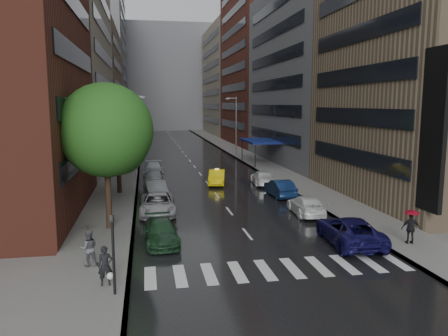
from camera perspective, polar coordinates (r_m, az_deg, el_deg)
The scene contains 21 objects.
ground at distance 24.13m, azimuth 5.27°, elevation -11.33°, with size 220.00×220.00×0.00m, color gray.
road at distance 72.59m, azimuth -5.28°, elevation 1.96°, with size 14.00×140.00×0.01m, color black.
sidewalk_left at distance 72.38m, azimuth -12.40°, elevation 1.83°, with size 4.00×140.00×0.15m, color gray.
sidewalk_right at distance 73.89m, azimuth 1.70°, elevation 2.16°, with size 4.00×140.00×0.15m, color gray.
crosswalk at distance 22.39m, azimuth 7.17°, elevation -12.94°, with size 13.15×2.80×0.01m.
buildings_left at distance 81.52m, azimuth -16.87°, elevation 13.60°, with size 8.00×108.00×38.00m.
buildings_right at distance 81.66m, azimuth 4.98°, elevation 13.24°, with size 8.05×109.10×36.00m.
building_far at distance 140.23m, azimuth -7.82°, elevation 11.56°, with size 40.00×14.00×32.00m, color slate.
tree_near at distance 28.46m, azimuth -15.18°, elevation 4.77°, with size 5.93×5.93×9.45m.
tree_mid at distance 40.00m, azimuth -13.77°, elevation 5.43°, with size 5.70×5.70×9.08m.
tree_far at distance 54.03m, azimuth -12.83°, elevation 4.89°, with size 4.59×4.59×7.32m.
taxi at distance 44.23m, azimuth -0.94°, elevation -1.21°, with size 1.57×4.49×1.48m, color yellow.
parked_cars_left at distance 38.67m, azimuth -8.91°, elevation -2.69°, with size 2.72×29.32×1.58m.
parked_cars_right at distance 33.80m, azimuth 10.07°, elevation -4.33°, with size 3.13×24.72×1.61m.
ped_bag_walker at distance 20.43m, azimuth -15.21°, elevation -12.30°, with size 0.71×0.51×1.78m.
ped_black_umbrella at distance 22.84m, azimuth -17.28°, elevation -9.20°, with size 1.01×0.98×2.09m.
ped_red_umbrella at distance 27.36m, azimuth 23.25°, elevation -6.70°, with size 1.13×0.82×2.01m.
traffic_light at distance 19.04m, azimuth -14.29°, elevation -9.94°, with size 0.18×0.15×3.45m.
street_lamp_left at distance 52.00m, azimuth -11.95°, elevation 4.66°, with size 1.74×0.22×9.00m.
street_lamp_right at distance 68.37m, azimuth 1.53°, elevation 5.70°, with size 1.74×0.22×9.00m.
awning at distance 59.06m, azimuth 4.69°, elevation 3.54°, with size 4.00×8.00×3.12m.
Camera 1 is at (-6.14, -21.87, 8.14)m, focal length 35.00 mm.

